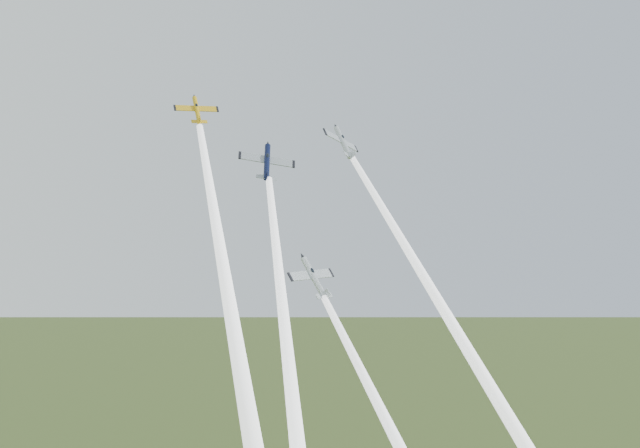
% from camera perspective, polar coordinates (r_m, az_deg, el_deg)
% --- Properties ---
extents(plane_yellow, '(7.25, 5.94, 6.06)m').
position_cam_1_polar(plane_yellow, '(118.48, -8.75, 8.01)').
color(plane_yellow, gold).
extents(smoke_trail_yellow, '(10.50, 37.81, 51.41)m').
position_cam_1_polar(smoke_trail_yellow, '(97.77, -6.37, -6.17)').
color(smoke_trail_yellow, white).
extents(plane_navy, '(10.75, 8.28, 8.69)m').
position_cam_1_polar(plane_navy, '(117.56, -3.79, 4.43)').
color(plane_navy, '#0B1233').
extents(smoke_trail_navy, '(17.91, 41.22, 58.43)m').
position_cam_1_polar(smoke_trail_navy, '(96.59, -1.92, -12.78)').
color(smoke_trail_navy, white).
extents(plane_silver_right, '(8.46, 8.40, 9.30)m').
position_cam_1_polar(plane_silver_right, '(127.33, 1.65, 5.82)').
color(plane_silver_right, silver).
extents(smoke_trail_silver_right, '(15.31, 44.33, 61.57)m').
position_cam_1_polar(smoke_trail_silver_right, '(114.08, 11.04, -9.73)').
color(smoke_trail_silver_right, white).
extents(plane_silver_low, '(9.99, 7.78, 8.06)m').
position_cam_1_polar(plane_silver_low, '(112.36, -0.44, -3.83)').
color(plane_silver_low, silver).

